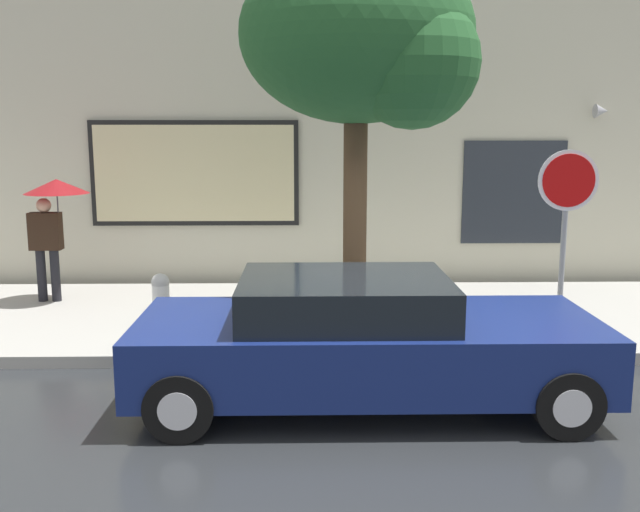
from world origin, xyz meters
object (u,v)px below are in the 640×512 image
object	(u,v)px
parked_car	(363,340)
street_tree	(368,42)
stop_sign	(566,206)
fire_hydrant	(161,305)
pedestrian_with_umbrella	(53,205)

from	to	relation	value
parked_car	street_tree	distance (m)	3.75
stop_sign	parked_car	bearing A→B (deg)	-145.77
fire_hydrant	stop_sign	distance (m)	5.29
street_tree	stop_sign	world-z (taller)	street_tree
pedestrian_with_umbrella	street_tree	xyz separation A→B (m)	(4.62, -1.88, 2.18)
pedestrian_with_umbrella	stop_sign	size ratio (longest dim) A/B	0.79
stop_sign	street_tree	bearing A→B (deg)	175.87
parked_car	fire_hydrant	distance (m)	3.15
fire_hydrant	pedestrian_with_umbrella	bearing A→B (deg)	136.21
fire_hydrant	stop_sign	bearing A→B (deg)	-1.70
parked_car	pedestrian_with_umbrella	distance (m)	5.97
street_tree	pedestrian_with_umbrella	bearing A→B (deg)	157.88
pedestrian_with_umbrella	street_tree	bearing A→B (deg)	-22.12
pedestrian_with_umbrella	stop_sign	xyz separation A→B (m)	(7.11, -2.06, 0.19)
stop_sign	pedestrian_with_umbrella	bearing A→B (deg)	163.87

